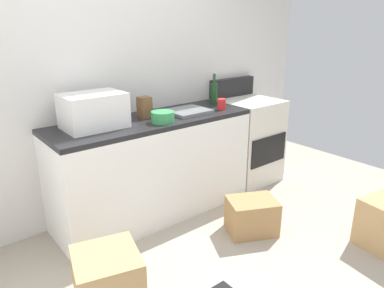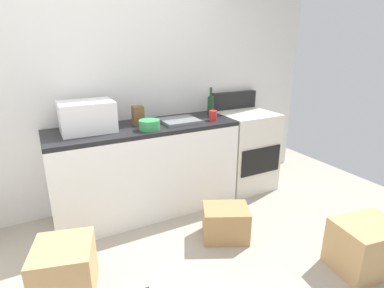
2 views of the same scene
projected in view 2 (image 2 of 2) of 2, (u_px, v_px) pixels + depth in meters
wall_back at (100, 81)px, 2.93m from camera, size 5.00×0.10×2.60m
kitchen_counter at (146, 169)px, 3.04m from camera, size 1.80×0.60×0.90m
stove_oven at (244, 149)px, 3.57m from camera, size 0.60×0.61×1.10m
microwave at (87, 117)px, 2.67m from camera, size 0.46×0.34×0.27m
sink_basin at (179, 121)px, 3.02m from camera, size 0.36×0.32×0.03m
wine_bottle at (211, 105)px, 3.30m from camera, size 0.07×0.07×0.30m
coffee_mug at (213, 115)px, 3.08m from camera, size 0.08×0.08×0.10m
knife_block at (138, 115)px, 2.91m from camera, size 0.10×0.10×0.18m
mixing_bowl at (149, 125)px, 2.75m from camera, size 0.19×0.19×0.09m
cardboard_box_large at (226, 223)px, 2.67m from camera, size 0.48×0.44×0.29m
cardboard_box_medium at (366, 246)px, 2.28m from camera, size 0.52×0.43×0.39m
cardboard_box_small at (65, 270)px, 2.04m from camera, size 0.47×0.47×0.38m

